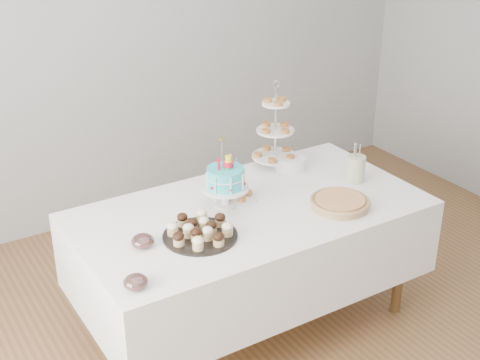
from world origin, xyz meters
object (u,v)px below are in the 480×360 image
tiered_stand (275,131)px  table (250,244)px  pastry_plate (236,195)px  jam_bowl_b (143,241)px  cupcake_tray (200,230)px  jam_bowl_a (136,282)px  pie (340,202)px  plate_stack (290,163)px  utensil_pitcher (356,168)px  birthday_cake (225,189)px

tiered_stand → table: bearing=-137.4°
pastry_plate → jam_bowl_b: size_ratio=2.16×
pastry_plate → cupcake_tray: bearing=-143.9°
cupcake_tray → jam_bowl_a: 0.52m
tiered_stand → cupcake_tray: bearing=-147.0°
pie → tiered_stand: tiered_stand is taller
plate_stack → jam_bowl_b: size_ratio=1.65×
cupcake_tray → table: bearing=19.0°
pastry_plate → pie: bearing=-43.2°
plate_stack → pastry_plate: bearing=-161.8°
tiered_stand → pastry_plate: 0.55m
pie → tiered_stand: bearing=88.7°
jam_bowl_a → plate_stack: bearing=27.2°
pastry_plate → utensil_pitcher: size_ratio=1.02×
table → plate_stack: plate_stack is taller
pie → utensil_pitcher: utensil_pitcher is taller
tiered_stand → utensil_pitcher: (0.28, -0.44, -0.14)m
pastry_plate → jam_bowl_a: (-0.84, -0.52, 0.02)m
plate_stack → pastry_plate: size_ratio=0.76×
plate_stack → jam_bowl_a: size_ratio=1.68×
pastry_plate → jam_bowl_a: bearing=-148.2°
tiered_stand → pastry_plate: size_ratio=2.24×
table → pastry_plate: 0.28m
birthday_cake → cupcake_tray: size_ratio=1.03×
cupcake_tray → pie: 0.81m
plate_stack → pie: bearing=-97.0°
table → jam_bowl_b: bearing=-174.3°
plate_stack → utensil_pitcher: 0.42m
pie → jam_bowl_b: jam_bowl_b is taller
cupcake_tray → jam_bowl_b: (-0.28, 0.07, -0.01)m
cupcake_tray → tiered_stand: (0.82, 0.53, 0.19)m
pie → birthday_cake: bearing=147.0°
pie → tiered_stand: 0.68m
cupcake_tray → plate_stack: 0.98m
tiered_stand → jam_bowl_b: bearing=-157.1°
pie → jam_bowl_a: bearing=-174.5°
tiered_stand → jam_bowl_a: size_ratio=4.92×
table → jam_bowl_b: size_ratio=16.86×
pastry_plate → birthday_cake: bearing=-150.1°
jam_bowl_b → plate_stack: bearing=17.9°
birthday_cake → pie: size_ratio=1.19×
table → pastry_plate: (-0.00, 0.15, 0.24)m
tiered_stand → utensil_pitcher: size_ratio=2.28×
table → tiered_stand: 0.75m
birthday_cake → cupcake_tray: birthday_cake is taller
table → jam_bowl_b: jam_bowl_b is taller
plate_stack → utensil_pitcher: size_ratio=0.78×
pie → jam_bowl_a: size_ratio=2.96×
table → cupcake_tray: bearing=-161.0°
jam_bowl_a → tiered_stand: bearing=31.2°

